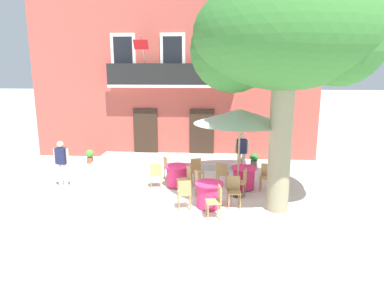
# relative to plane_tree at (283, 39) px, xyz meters

# --- Properties ---
(ground_plane) EXTENTS (120.00, 120.00, 0.00)m
(ground_plane) POSITION_rel_plane_tree_xyz_m (-3.22, 0.68, -4.84)
(ground_plane) COLOR silver
(building_facade) EXTENTS (13.00, 5.09, 7.50)m
(building_facade) POSITION_rel_plane_tree_xyz_m (-3.68, 7.66, -1.09)
(building_facade) COLOR #B24C42
(building_facade) RESTS_ON ground
(entrance_step_platform) EXTENTS (6.45, 1.95, 0.25)m
(entrance_step_platform) POSITION_rel_plane_tree_xyz_m (-3.68, 4.70, -4.72)
(entrance_step_platform) COLOR silver
(entrance_step_platform) RESTS_ON ground
(plane_tree) EXTENTS (5.10, 4.48, 6.47)m
(plane_tree) POSITION_rel_plane_tree_xyz_m (0.00, 0.00, 0.00)
(plane_tree) COLOR gray
(plane_tree) RESTS_ON ground
(cafe_table_near_tree) EXTENTS (0.86, 0.86, 0.76)m
(cafe_table_near_tree) POSITION_rel_plane_tree_xyz_m (-1.93, -0.01, -4.45)
(cafe_table_near_tree) COLOR #E52D66
(cafe_table_near_tree) RESTS_ON ground
(cafe_chair_near_tree_0) EXTENTS (0.47, 0.47, 0.91)m
(cafe_chair_near_tree_0) POSITION_rel_plane_tree_xyz_m (-2.65, -0.22, -4.31)
(cafe_chair_near_tree_0) COLOR tan
(cafe_chair_near_tree_0) RESTS_ON ground
(cafe_chair_near_tree_1) EXTENTS (0.46, 0.46, 0.91)m
(cafe_chair_near_tree_1) POSITION_rel_plane_tree_xyz_m (-1.72, -0.73, -4.31)
(cafe_chair_near_tree_1) COLOR tan
(cafe_chair_near_tree_1) RESTS_ON ground
(cafe_chair_near_tree_2) EXTENTS (0.43, 0.43, 0.91)m
(cafe_chair_near_tree_2) POSITION_rel_plane_tree_xyz_m (-1.18, 0.13, -4.31)
(cafe_chair_near_tree_2) COLOR tan
(cafe_chair_near_tree_2) RESTS_ON ground
(cafe_chair_near_tree_3) EXTENTS (0.50, 0.50, 0.91)m
(cafe_chair_near_tree_3) POSITION_rel_plane_tree_xyz_m (-2.23, 0.69, -4.31)
(cafe_chair_near_tree_3) COLOR tan
(cafe_chair_near_tree_3) RESTS_ON ground
(cafe_table_middle) EXTENTS (0.86, 0.86, 0.76)m
(cafe_table_middle) POSITION_rel_plane_tree_xyz_m (-0.76, 1.70, -4.45)
(cafe_table_middle) COLOR #E52D66
(cafe_table_middle) RESTS_ON ground
(cafe_chair_middle_0) EXTENTS (0.48, 0.48, 0.91)m
(cafe_chair_middle_0) POSITION_rel_plane_tree_xyz_m (-1.51, 1.79, -4.31)
(cafe_chair_middle_0) COLOR tan
(cafe_chair_middle_0) RESTS_ON ground
(cafe_chair_middle_1) EXTENTS (0.49, 0.49, 0.91)m
(cafe_chair_middle_1) POSITION_rel_plane_tree_xyz_m (-0.89, 0.95, -4.31)
(cafe_chair_middle_1) COLOR tan
(cafe_chair_middle_1) RESTS_ON ground
(cafe_chair_middle_2) EXTENTS (0.48, 0.48, 0.91)m
(cafe_chair_middle_2) POSITION_rel_plane_tree_xyz_m (-0.01, 1.59, -4.31)
(cafe_chair_middle_2) COLOR tan
(cafe_chair_middle_2) RESTS_ON ground
(cafe_chair_middle_3) EXTENTS (0.48, 0.48, 0.91)m
(cafe_chair_middle_3) POSITION_rel_plane_tree_xyz_m (-0.67, 2.44, -4.31)
(cafe_chair_middle_3) COLOR tan
(cafe_chair_middle_3) RESTS_ON ground
(cafe_table_front) EXTENTS (0.86, 0.86, 0.76)m
(cafe_table_front) POSITION_rel_plane_tree_xyz_m (-3.08, 1.76, -4.45)
(cafe_table_front) COLOR #E52D66
(cafe_table_front) RESTS_ON ground
(cafe_chair_front_0) EXTENTS (0.54, 0.54, 0.91)m
(cafe_chair_front_0) POSITION_rel_plane_tree_xyz_m (-3.48, 2.40, -4.31)
(cafe_chair_front_0) COLOR tan
(cafe_chair_front_0) RESTS_ON ground
(cafe_chair_front_1) EXTENTS (0.46, 0.46, 0.91)m
(cafe_chair_front_1) POSITION_rel_plane_tree_xyz_m (-3.81, 1.56, -4.31)
(cafe_chair_front_1) COLOR tan
(cafe_chair_front_1) RESTS_ON ground
(cafe_chair_front_2) EXTENTS (0.53, 0.53, 0.91)m
(cafe_chair_front_2) POSITION_rel_plane_tree_xyz_m (-2.71, 1.10, -4.31)
(cafe_chair_front_2) COLOR tan
(cafe_chair_front_2) RESTS_ON ground
(cafe_chair_front_3) EXTENTS (0.52, 0.52, 0.91)m
(cafe_chair_front_3) POSITION_rel_plane_tree_xyz_m (-2.41, 2.11, -4.31)
(cafe_chair_front_3) COLOR tan
(cafe_chair_front_3) RESTS_ON ground
(cafe_umbrella) EXTENTS (2.90, 2.90, 2.85)m
(cafe_umbrella) POSITION_rel_plane_tree_xyz_m (-1.01, 0.99, -2.23)
(cafe_umbrella) COLOR #997A56
(cafe_umbrella) RESTS_ON ground
(ground_planter_left) EXTENTS (0.35, 0.35, 0.60)m
(ground_planter_left) POSITION_rel_plane_tree_xyz_m (-7.25, 4.50, -4.50)
(ground_planter_left) COLOR #995638
(ground_planter_left) RESTS_ON ground
(ground_planter_right) EXTENTS (0.40, 0.40, 0.57)m
(ground_planter_right) POSITION_rel_plane_tree_xyz_m (-0.10, 4.45, -4.52)
(ground_planter_right) COLOR slate
(ground_planter_right) RESTS_ON ground
(pedestrian_near_entrance) EXTENTS (0.53, 0.26, 1.67)m
(pedestrian_near_entrance) POSITION_rel_plane_tree_xyz_m (-0.74, 3.23, -3.90)
(pedestrian_near_entrance) COLOR silver
(pedestrian_near_entrance) RESTS_ON ground
(pedestrian_mid_plaza) EXTENTS (0.53, 0.27, 1.69)m
(pedestrian_mid_plaza) POSITION_rel_plane_tree_xyz_m (-6.99, 1.25, -3.89)
(pedestrian_mid_plaza) COLOR silver
(pedestrian_mid_plaza) RESTS_ON ground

